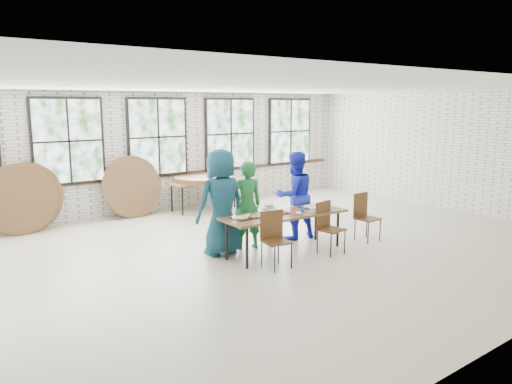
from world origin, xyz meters
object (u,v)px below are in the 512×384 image
at_px(dining_table, 285,216).
at_px(chair_near_left, 274,234).
at_px(storage_table, 204,183).
at_px(chair_near_right, 327,223).

bearing_deg(dining_table, chair_near_left, -140.36).
bearing_deg(storage_table, dining_table, -101.29).
height_order(dining_table, chair_near_right, chair_near_right).
bearing_deg(chair_near_right, chair_near_left, 172.07).
xyz_separation_m(dining_table, chair_near_left, (-0.65, -0.48, -0.13)).
xyz_separation_m(dining_table, storage_table, (0.83, 4.15, -0.00)).
relative_size(dining_table, storage_table, 1.36).
height_order(chair_near_right, storage_table, chair_near_right).
xyz_separation_m(chair_near_left, chair_near_right, (1.27, 0.02, 0.00)).
height_order(chair_near_left, storage_table, chair_near_left).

